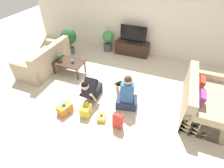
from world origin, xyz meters
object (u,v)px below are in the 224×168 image
potted_plant_corner_left (69,38)px  tv_console (132,48)px  person_sitting (127,96)px  gift_box_b (102,117)px  person_kneeling (91,89)px  coffee_table (69,63)px  tv (133,35)px  gift_bag_a (118,121)px  mug (73,61)px  sofa_right (201,101)px  sofa_left (45,61)px  gift_box_a (86,111)px  potted_plant_back_left (108,40)px  tabletop_plant (60,57)px  dog (122,83)px  gift_box_c (65,109)px

potted_plant_corner_left → tv_console: bearing=18.5°
person_sitting → gift_box_b: person_sitting is taller
gift_box_b → person_kneeling: bearing=133.9°
coffee_table → gift_box_b: coffee_table is taller
tv → gift_bag_a: tv is taller
tv → potted_plant_corner_left: 2.38m
coffee_table → mug: 0.18m
sofa_right → person_sitting: person_sitting is taller
sofa_left → gift_box_a: (2.20, -1.36, -0.17)m
potted_plant_back_left → person_sitting: bearing=-58.9°
coffee_table → tabletop_plant: 0.33m
tv → potted_plant_corner_left: size_ratio=1.02×
sofa_left → gift_bag_a: size_ratio=4.16×
potted_plant_back_left → potted_plant_corner_left: 1.47m
person_kneeling → dog: size_ratio=2.27×
dog → sofa_right: bearing=-136.8°
dog → tabletop_plant: tabletop_plant is taller
person_kneeling → dog: 0.93m
sofa_right → person_kneeling: size_ratio=2.24×
tv → potted_plant_back_left: tv is taller
tabletop_plant → tv_console: bearing=47.3°
person_kneeling → tabletop_plant: person_kneeling is taller
dog → tabletop_plant: size_ratio=1.61×
person_sitting → mug: person_sitting is taller
person_sitting → tabletop_plant: (-2.47, 0.76, 0.17)m
person_sitting → mug: 2.18m
coffee_table → gift_bag_a: gift_bag_a is taller
dog → gift_box_c: 1.71m
gift_box_a → gift_box_b: gift_box_a is taller
tv → gift_box_a: 3.43m
person_kneeling → gift_box_c: size_ratio=2.06×
sofa_right → dog: (-2.06, 0.05, -0.08)m
coffee_table → mug: size_ratio=8.14×
dog → gift_box_a: (-0.52, -1.24, -0.09)m
potted_plant_back_left → potted_plant_corner_left: bearing=-151.2°
sofa_left → tv_console: (2.40, 2.02, -0.06)m
potted_plant_corner_left → gift_bag_a: potted_plant_corner_left is taller
sofa_right → tv: tv is taller
person_kneeling → tabletop_plant: (-1.51, 0.83, 0.19)m
gift_bag_a → potted_plant_corner_left: bearing=137.3°
dog → gift_box_b: dog is taller
mug → tv: bearing=54.5°
sofa_left → gift_box_a: bearing=58.4°
person_sitting → tv: bearing=-87.6°
gift_bag_a → tabletop_plant: tabletop_plant is taller
sofa_left → potted_plant_back_left: bearing=144.0°
tv_console → potted_plant_corner_left: size_ratio=1.32×
tv_console → potted_plant_corner_left: 2.40m
potted_plant_back_left → gift_box_c: size_ratio=2.00×
person_kneeling → mug: person_kneeling is taller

